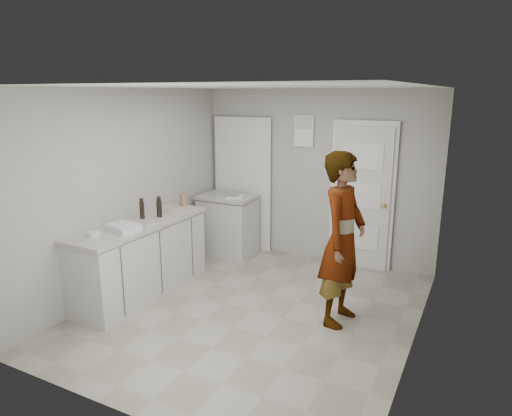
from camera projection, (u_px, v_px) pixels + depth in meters
The scene contains 12 objects.
ground at pixel (253, 311), 5.26m from camera, with size 4.00×4.00×0.00m, color gray.
room_shell at pixel (303, 191), 6.77m from camera, with size 4.00×4.00×4.00m.
main_counter at pixel (142, 261), 5.63m from camera, with size 0.64×1.96×0.93m.
side_counter at pixel (228, 227), 7.04m from camera, with size 0.84×0.61×0.93m.
person at pixel (343, 239), 4.82m from camera, with size 0.68×0.45×1.87m, color silver.
cake_mix_box at pixel (183, 200), 6.26m from camera, with size 0.10×0.05×0.17m, color olive.
spice_jar at pixel (168, 209), 5.94m from camera, with size 0.05×0.05×0.08m, color tan.
oil_cruet_a at pixel (159, 207), 5.70m from camera, with size 0.07×0.07×0.27m.
oil_cruet_b at pixel (142, 209), 5.63m from camera, with size 0.06×0.06×0.26m.
baking_dish at pixel (123, 227), 5.18m from camera, with size 0.42×0.34×0.07m.
egg_bowl at pixel (94, 234), 4.97m from camera, with size 0.13×0.13×0.05m.
papers at pixel (234, 196), 6.83m from camera, with size 0.25×0.32×0.01m, color white.
Camera 1 is at (2.23, -4.26, 2.44)m, focal length 32.00 mm.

